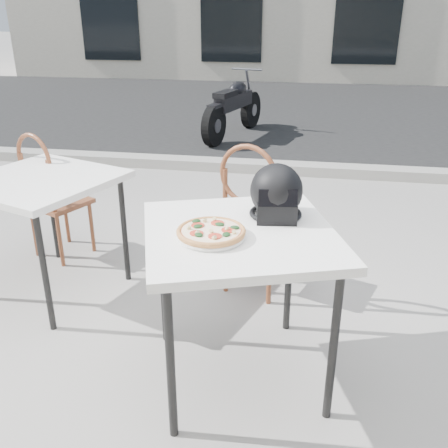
% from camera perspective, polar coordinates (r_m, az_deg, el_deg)
% --- Properties ---
extents(ground, '(80.00, 80.00, 0.00)m').
position_cam_1_polar(ground, '(3.28, -0.50, -9.61)').
color(ground, gray).
rests_on(ground, ground).
extents(street_asphalt, '(30.00, 8.00, 0.00)m').
position_cam_1_polar(street_asphalt, '(9.88, 7.02, 12.77)').
color(street_asphalt, black).
rests_on(street_asphalt, ground).
extents(curb, '(30.00, 0.25, 0.12)m').
position_cam_1_polar(curb, '(5.98, 4.72, 6.51)').
color(curb, '#98958E').
rests_on(curb, ground).
extents(cafe_table_main, '(1.11, 1.11, 0.83)m').
position_cam_1_polar(cafe_table_main, '(2.36, 1.81, -2.38)').
color(cafe_table_main, white).
rests_on(cafe_table_main, ground).
extents(plate, '(0.33, 0.33, 0.02)m').
position_cam_1_polar(plate, '(2.25, -1.48, -1.36)').
color(plate, white).
rests_on(plate, cafe_table_main).
extents(pizza, '(0.35, 0.35, 0.04)m').
position_cam_1_polar(pizza, '(2.24, -1.48, -0.83)').
color(pizza, '#C08146').
rests_on(pizza, plate).
extents(helmet, '(0.30, 0.30, 0.27)m').
position_cam_1_polar(helmet, '(2.45, 6.00, 3.41)').
color(helmet, black).
rests_on(helmet, cafe_table_main).
extents(cafe_chair_main, '(0.51, 0.51, 1.05)m').
position_cam_1_polar(cafe_chair_main, '(3.21, 3.48, 1.37)').
color(cafe_chair_main, brown).
rests_on(cafe_chair_main, ground).
extents(cafe_table_side, '(1.09, 1.09, 0.81)m').
position_cam_1_polar(cafe_table_side, '(3.39, -20.14, 3.85)').
color(cafe_table_side, white).
rests_on(cafe_table_side, ground).
extents(cafe_chair_side, '(0.51, 0.51, 1.00)m').
position_cam_1_polar(cafe_chair_side, '(3.92, -19.31, 3.73)').
color(cafe_chair_side, brown).
rests_on(cafe_chair_side, ground).
extents(motorcycle, '(0.68, 1.87, 0.95)m').
position_cam_1_polar(motorcycle, '(7.67, 1.14, 13.08)').
color(motorcycle, black).
rests_on(motorcycle, street_asphalt).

